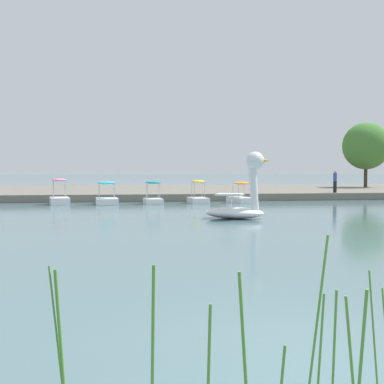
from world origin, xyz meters
name	(u,v)px	position (x,y,z in m)	size (l,w,h in m)	color
ground_plane	(344,364)	(0.00, 0.00, 0.00)	(485.91, 485.91, 0.00)	slate
shore_bank_far	(157,191)	(0.00, 38.82, 0.26)	(125.40, 20.83, 0.52)	#6B665B
swan_boat	(240,199)	(2.57, 16.30, 0.90)	(3.09, 2.43, 3.03)	white
pedal_boat_orange	(241,197)	(5.01, 26.55, 0.40)	(1.69, 2.54, 1.43)	white
pedal_boat_yellow	(198,197)	(2.10, 26.70, 0.40)	(1.31, 2.05, 1.54)	white
pedal_boat_teal	(153,197)	(-0.91, 26.41, 0.43)	(1.29, 1.87, 1.50)	white
pedal_boat_cyan	(107,198)	(-3.88, 26.25, 0.41)	(1.54, 2.24, 1.49)	white
pedal_boat_pink	(60,198)	(-6.88, 26.63, 0.42)	(1.58, 2.39, 1.67)	white
tree_broadleaf_right	(366,146)	(20.53, 39.74, 4.55)	(5.93, 5.73, 6.32)	#423323
person_on_path	(335,181)	(12.76, 29.23, 1.40)	(0.31, 0.31, 1.68)	black
reed_clump_foreground	(247,346)	(-1.37, -0.97, 0.63)	(3.09, 1.20, 1.57)	#568E38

